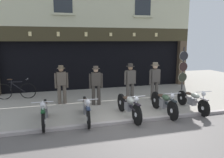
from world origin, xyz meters
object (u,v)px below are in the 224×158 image
Objects in this scene: salesman_left at (62,83)px; motorcycle_center_right at (164,102)px; motorcycle_right at (193,100)px; motorcycle_center at (129,106)px; motorcycle_center_left at (86,108)px; motorcycle_left at (44,111)px; advert_board_near at (47,57)px; tyre_sign_pole at (183,67)px; leaning_bicycle at (16,91)px; assistant_far_right at (155,79)px; salesman_right at (130,81)px; shopkeeper_center at (96,84)px.

motorcycle_center_right is at bearing 145.90° from salesman_left.
motorcycle_center is at bearing 3.21° from motorcycle_right.
motorcycle_center_left is at bearing -0.89° from motorcycle_center_right.
motorcycle_left is 4.88m from advert_board_near.
leaning_bicycle is (-8.37, 0.45, -0.86)m from tyre_sign_pole.
motorcycle_center is 1.36m from motorcycle_center_right.
advert_board_near is at bearing -47.69° from motorcycle_center_right.
salesman_left is (-3.51, 2.32, 0.46)m from motorcycle_center_right.
tyre_sign_pole reaches higher than motorcycle_left.
motorcycle_right is 1.18× the size of assistant_far_right.
salesman_left reaches higher than motorcycle_right.
motorcycle_right is 1.19× the size of salesman_right.
motorcycle_right is at bearing 179.06° from motorcycle_center.
motorcycle_left is 0.97× the size of motorcycle_right.
motorcycle_left is 2.14× the size of advert_board_near.
leaning_bicycle is (-4.16, 3.66, -0.05)m from motorcycle_center.
assistant_far_right reaches higher than salesman_right.
salesman_left is (0.64, 2.16, 0.48)m from motorcycle_left.
motorcycle_center_left is 1.22× the size of salesman_right.
shopkeeper_center is at bearing -25.12° from motorcycle_right.
tyre_sign_pole is (7.00, 3.04, 0.83)m from motorcycle_left.
salesman_left is (-2.15, 2.33, 0.46)m from motorcycle_center.
advert_board_near is (-6.98, 1.65, 0.53)m from tyre_sign_pole.
assistant_far_right reaches higher than motorcycle_center_left.
salesman_left is at bearing -68.34° from motorcycle_center_left.
motorcycle_left is 1.20× the size of shopkeeper_center.
assistant_far_right is (1.88, 1.84, 0.51)m from motorcycle_center.
salesman_right reaches higher than motorcycle_left.
shopkeeper_center reaches higher than motorcycle_center_right.
assistant_far_right reaches higher than shopkeeper_center.
tyre_sign_pole is at bearing -155.69° from motorcycle_left.
motorcycle_center is 1.29× the size of salesman_left.
motorcycle_left is 1.10× the size of leaning_bicycle.
salesman_right reaches higher than motorcycle_center_right.
motorcycle_center_right is 1.18× the size of assistant_far_right.
salesman_right is at bearing -138.85° from motorcycle_center_left.
motorcycle_center_left is (1.35, -0.02, -0.00)m from motorcycle_left.
shopkeeper_center is at bearing -5.65° from assistant_far_right.
tyre_sign_pole reaches higher than advert_board_near.
shopkeeper_center reaches higher than motorcycle_center.
motorcycle_right is at bearing 105.03° from assistant_far_right.
motorcycle_right is 5.29m from salesman_left.
motorcycle_center is at bearing 177.71° from motorcycle_center_left.
motorcycle_center is 2.01m from shopkeeper_center.
leaning_bicycle is (-6.05, 1.81, -0.56)m from assistant_far_right.
motorcycle_center_right is (2.80, -0.14, 0.02)m from motorcycle_center_left.
tyre_sign_pole reaches higher than motorcycle_center_right.
motorcycle_center_left is at bearing -151.58° from tyre_sign_pole.
motorcycle_center is (1.45, -0.15, 0.02)m from motorcycle_center_left.
salesman_left reaches higher than motorcycle_center_left.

